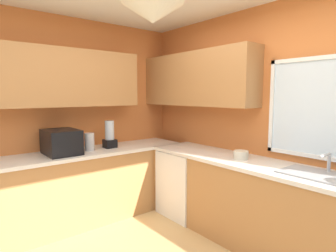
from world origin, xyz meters
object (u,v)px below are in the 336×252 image
(dishwasher, at_px, (187,182))
(microwave, at_px, (61,142))
(bowl, at_px, (241,155))
(blender_appliance, at_px, (110,136))
(sink_assembly, at_px, (321,175))
(kettle, at_px, (90,142))

(dishwasher, bearing_deg, microwave, -115.04)
(bowl, bearing_deg, dishwasher, -177.93)
(dishwasher, distance_m, blender_appliance, 1.20)
(blender_appliance, bearing_deg, sink_assembly, 19.41)
(blender_appliance, bearing_deg, bowl, 28.58)
(microwave, bearing_deg, sink_assembly, 31.94)
(bowl, bearing_deg, blender_appliance, -151.42)
(kettle, relative_size, sink_assembly, 0.35)
(sink_assembly, height_order, blender_appliance, blender_appliance)
(sink_assembly, bearing_deg, microwave, -148.06)
(kettle, distance_m, blender_appliance, 0.30)
(dishwasher, bearing_deg, blender_appliance, -130.14)
(kettle, bearing_deg, microwave, -93.37)
(sink_assembly, xyz_separation_m, blender_appliance, (-2.32, -0.82, 0.15))
(kettle, distance_m, bowl, 1.84)
(sink_assembly, bearing_deg, kettle, -154.30)
(dishwasher, height_order, microwave, microwave)
(kettle, height_order, sink_assembly, kettle)
(dishwasher, distance_m, bowl, 0.98)
(dishwasher, xyz_separation_m, sink_assembly, (1.66, 0.04, 0.48))
(dishwasher, distance_m, microwave, 1.68)
(microwave, height_order, bowl, microwave)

